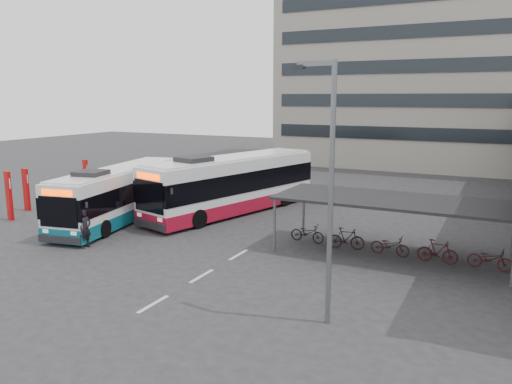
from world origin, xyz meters
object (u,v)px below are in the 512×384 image
at_px(bus_teal, 120,194).
at_px(bus_main, 233,185).
at_px(pedestrian, 85,229).
at_px(lamp_post, 328,179).

bearing_deg(bus_teal, bus_main, 33.21).
xyz_separation_m(bus_main, bus_teal, (-4.69, -4.56, -0.21)).
bearing_deg(pedestrian, bus_main, -11.35).
height_order(bus_teal, pedestrian, bus_teal).
height_order(bus_main, bus_teal, bus_main).
relative_size(pedestrian, lamp_post, 0.23).
relative_size(bus_teal, pedestrian, 6.14).
distance_m(bus_main, pedestrian, 9.77).
bearing_deg(bus_main, lamp_post, -35.53).
xyz_separation_m(bus_main, lamp_post, (9.90, -11.87, 2.81)).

